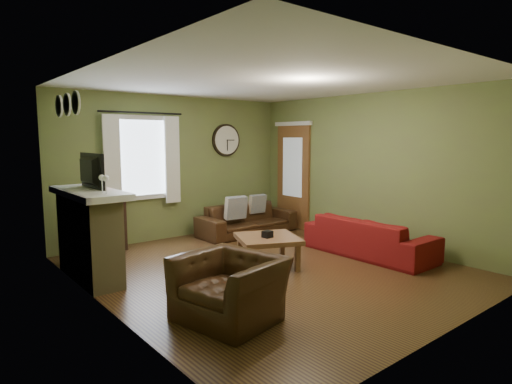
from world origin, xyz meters
TOP-DOWN VIEW (x-y plane):
  - floor at (0.00, 0.00)m, footprint 4.60×5.20m
  - ceiling at (0.00, 0.00)m, footprint 4.60×5.20m
  - wall_left at (-2.30, 0.00)m, footprint 0.00×5.20m
  - wall_right at (2.30, 0.00)m, footprint 0.00×5.20m
  - wall_back at (0.00, 2.60)m, footprint 4.60×0.00m
  - wall_front at (0.00, -2.60)m, footprint 4.60×0.00m
  - fireplace at (-2.10, 1.15)m, footprint 0.40×1.40m
  - firebox at (-1.91, 1.15)m, footprint 0.04×0.60m
  - mantel at (-2.07, 1.15)m, footprint 0.58×1.60m
  - tv at (-2.05, 1.30)m, footprint 0.08×0.60m
  - tv_screen at (-1.97, 1.30)m, footprint 0.02×0.62m
  - medallion_left at (-2.28, 0.80)m, footprint 0.28×0.28m
  - medallion_mid at (-2.28, 1.15)m, footprint 0.28×0.28m
  - medallion_right at (-2.28, 1.50)m, footprint 0.28×0.28m
  - window_pane at (-0.70, 2.58)m, footprint 1.00×0.02m
  - curtain_rod at (-0.70, 2.48)m, footprint 0.03×0.03m
  - curtain_left at (-1.25, 2.48)m, footprint 0.28×0.04m
  - curtain_right at (-0.15, 2.48)m, footprint 0.28×0.04m
  - wall_clock at (1.10, 2.55)m, footprint 0.64×0.06m
  - door at (2.27, 1.85)m, footprint 0.05×0.90m
  - bookshelf at (-1.49, 2.40)m, footprint 0.71×0.30m
  - book at (-1.40, 2.47)m, footprint 0.19×0.24m
  - sofa_brown at (1.14, 1.94)m, footprint 1.95×0.76m
  - pillow_left at (0.83, 1.89)m, footprint 0.43×0.18m
  - pillow_right at (1.45, 2.01)m, footprint 0.36×0.13m
  - sofa_red at (1.69, -0.47)m, footprint 0.81×2.06m
  - armchair at (-1.42, -1.03)m, footprint 1.07×1.16m
  - coffee_table at (0.06, 0.09)m, footprint 1.10×1.10m
  - tissue_box at (0.01, 0.04)m, footprint 0.13×0.13m
  - wine_glass_a at (-2.05, 0.58)m, footprint 0.08×0.08m
  - wine_glass_b at (-2.05, 0.71)m, footprint 0.08×0.08m

SIDE VIEW (x-z plane):
  - floor at x=0.00m, z-range 0.00..0.00m
  - coffee_table at x=0.06m, z-range 0.00..0.44m
  - sofa_brown at x=1.14m, z-range 0.00..0.57m
  - firebox at x=-1.91m, z-range 0.02..0.57m
  - sofa_red at x=1.69m, z-range 0.00..0.60m
  - armchair at x=-1.42m, z-range 0.00..0.65m
  - tissue_box at x=0.01m, z-range 0.35..0.45m
  - bookshelf at x=-1.49m, z-range 0.00..0.84m
  - fireplace at x=-2.10m, z-range 0.00..1.10m
  - pillow_left at x=0.83m, z-range 0.34..0.76m
  - pillow_right at x=1.45m, z-range 0.37..0.73m
  - book at x=-1.40m, z-range 0.95..0.97m
  - door at x=2.27m, z-range 0.00..2.10m
  - mantel at x=-2.07m, z-range 1.10..1.18m
  - wine_glass_b at x=-2.05m, z-range 1.18..1.40m
  - wine_glass_a at x=-2.05m, z-range 1.18..1.40m
  - wall_left at x=-2.30m, z-range 0.00..2.60m
  - wall_right at x=2.30m, z-range 0.00..2.60m
  - wall_back at x=0.00m, z-range 0.00..2.60m
  - wall_front at x=0.00m, z-range 0.00..2.60m
  - tv at x=-2.05m, z-range 1.18..1.53m
  - tv_screen at x=-1.97m, z-range 1.23..1.59m
  - curtain_left at x=-1.25m, z-range 0.67..2.23m
  - curtain_right at x=-0.15m, z-range 0.67..2.23m
  - window_pane at x=-0.70m, z-range 0.85..2.15m
  - wall_clock at x=1.10m, z-range 1.48..2.12m
  - medallion_left at x=-2.28m, z-range 2.24..2.26m
  - medallion_mid at x=-2.28m, z-range 2.24..2.26m
  - medallion_right at x=-2.28m, z-range 2.24..2.26m
  - curtain_rod at x=-0.70m, z-range 1.52..3.02m
  - ceiling at x=0.00m, z-range 2.60..2.60m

